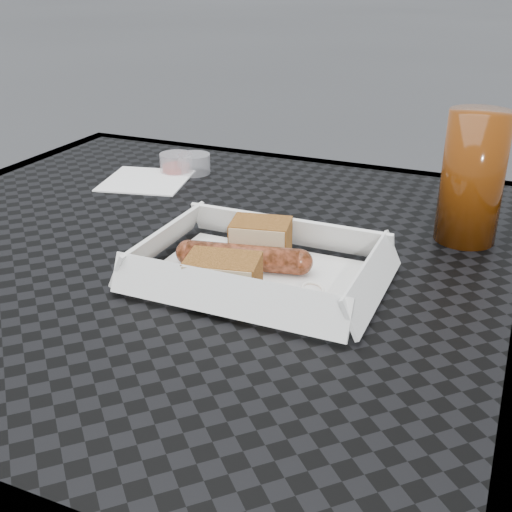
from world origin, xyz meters
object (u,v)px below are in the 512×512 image
Objects in this scene: patio_table at (178,299)px; drink_glass at (472,178)px; bratwurst at (243,257)px; food_tray at (260,277)px.

drink_glass is at bearing 24.97° from patio_table.
drink_glass is (0.31, 0.14, 0.15)m from patio_table.
bratwurst is 0.28m from drink_glass.
food_tray is at bearing -133.52° from drink_glass.
drink_glass is (0.18, 0.19, 0.07)m from food_tray.
food_tray is at bearing -20.02° from patio_table.
patio_table is at bearing 159.98° from food_tray.
patio_table is 5.25× the size of drink_glass.
food_tray is at bearing -16.08° from bratwurst.
drink_glass reaches higher than patio_table.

